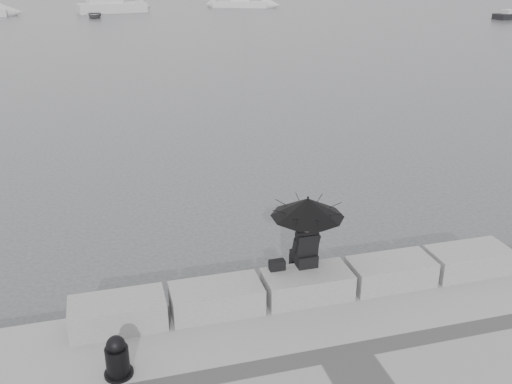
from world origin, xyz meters
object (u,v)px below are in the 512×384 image
object	(u,v)px
mooring_bollard	(117,359)
sailboat_right	(241,3)
dinghy	(95,15)
seated_person	(308,214)
motor_cruiser	(112,5)

from	to	relation	value
mooring_bollard	sailboat_right	xyz separation A→B (m)	(19.42, 69.68, -0.26)
sailboat_right	dinghy	bearing A→B (deg)	-129.67
dinghy	seated_person	bearing A→B (deg)	-87.79
sailboat_right	motor_cruiser	bearing A→B (deg)	-144.12
motor_cruiser	mooring_bollard	bearing A→B (deg)	-102.80
mooring_bollard	sailboat_right	world-z (taller)	sailboat_right
mooring_bollard	sailboat_right	size ratio (longest dim) A/B	0.05
seated_person	mooring_bollard	world-z (taller)	seated_person
mooring_bollard	dinghy	distance (m)	60.83
seated_person	sailboat_right	bearing A→B (deg)	76.82
motor_cruiser	dinghy	size ratio (longest dim) A/B	2.46
dinghy	mooring_bollard	bearing A→B (deg)	-91.19
mooring_bollard	seated_person	bearing A→B (deg)	23.68
sailboat_right	dinghy	distance (m)	20.91
seated_person	mooring_bollard	size ratio (longest dim) A/B	2.00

